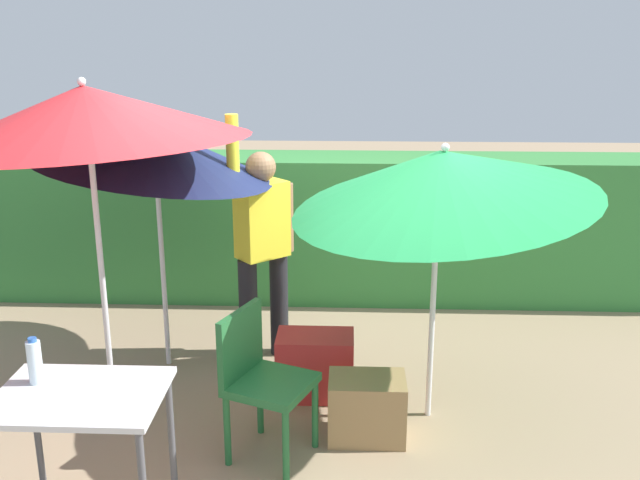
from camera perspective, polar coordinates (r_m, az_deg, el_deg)
The scene contains 11 objects.
ground_plane at distance 4.84m, azimuth -0.15°, elevation -13.61°, with size 24.00×24.00×0.00m, color #9E8466.
hedge_row at distance 6.63m, azimuth 0.69°, elevation 1.04°, with size 8.00×0.70×1.33m, color #38843D.
umbrella_rainbow at distance 4.28m, azimuth 9.71°, elevation 4.99°, with size 1.88×1.86×1.93m.
umbrella_orange at distance 5.13m, azimuth -13.05°, elevation 7.16°, with size 1.71×1.69×1.92m.
umbrella_yellow at distance 4.33m, azimuth -18.25°, elevation 9.51°, with size 1.89×1.89×2.20m.
person_vendor at distance 5.24m, azimuth -4.64°, elevation -0.13°, with size 0.47×0.43×1.88m.
chair_plastic at distance 4.20m, azimuth -4.80°, elevation -10.72°, with size 0.58×0.58×0.89m.
cooler_box at distance 4.95m, azimuth -0.39°, elevation -9.99°, with size 0.52×0.32×0.45m, color red.
crate_cardboard at distance 4.50m, azimuth 3.76°, elevation -13.27°, with size 0.47×0.32×0.40m, color #9E7A4C.
folding_table at distance 3.71m, azimuth -18.60°, elevation -12.83°, with size 0.80×0.60×0.76m.
bottle_water at distance 3.78m, azimuth -21.88°, elevation -9.03°, with size 0.07×0.07×0.24m.
Camera 1 is at (0.19, -4.19, 2.43)m, focal length 39.95 mm.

